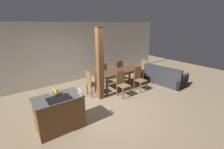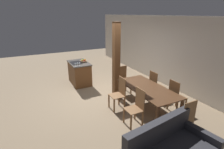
{
  "view_description": "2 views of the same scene",
  "coord_description": "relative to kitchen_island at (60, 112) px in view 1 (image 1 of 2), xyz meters",
  "views": [
    {
      "loc": [
        -2.32,
        -3.77,
        2.63
      ],
      "look_at": [
        0.6,
        0.2,
        0.95
      ],
      "focal_mm": 24.0,
      "sensor_mm": 36.0,
      "label": 1
    },
    {
      "loc": [
        5.25,
        -2.14,
        2.78
      ],
      "look_at": [
        0.6,
        0.2,
        0.95
      ],
      "focal_mm": 28.0,
      "sensor_mm": 36.0,
      "label": 2
    }
  ],
  "objects": [
    {
      "name": "kitchen_island",
      "position": [
        0.0,
        0.0,
        0.0
      ],
      "size": [
        1.18,
        0.72,
        0.91
      ],
      "color": "brown",
      "rests_on": "ground_plane"
    },
    {
      "name": "timber_post",
      "position": [
        1.74,
        0.78,
        0.81
      ],
      "size": [
        0.2,
        0.2,
        2.54
      ],
      "color": "brown",
      "rests_on": "ground_plane"
    },
    {
      "name": "wine_glass_far",
      "position": [
        0.52,
        -0.12,
        0.58
      ],
      "size": [
        0.07,
        0.07,
        0.16
      ],
      "color": "silver",
      "rests_on": "kitchen_island"
    },
    {
      "name": "wine_glass_middle",
      "position": [
        0.52,
        -0.2,
        0.58
      ],
      "size": [
        0.07,
        0.07,
        0.16
      ],
      "color": "silver",
      "rests_on": "kitchen_island"
    },
    {
      "name": "dining_chair_near_left",
      "position": [
        2.51,
        0.48,
        0.05
      ],
      "size": [
        0.4,
        0.4,
        0.98
      ],
      "color": "brown",
      "rests_on": "ground_plane"
    },
    {
      "name": "dining_table",
      "position": [
        2.97,
        1.17,
        0.19
      ],
      "size": [
        2.02,
        0.95,
        0.72
      ],
      "color": "#51331E",
      "rests_on": "ground_plane"
    },
    {
      "name": "wine_glass_near",
      "position": [
        0.52,
        -0.28,
        0.58
      ],
      "size": [
        0.07,
        0.07,
        0.16
      ],
      "color": "silver",
      "rests_on": "kitchen_island"
    },
    {
      "name": "dining_chair_far_right",
      "position": [
        3.42,
        1.86,
        0.05
      ],
      "size": [
        0.4,
        0.4,
        0.98
      ],
      "rotation": [
        0.0,
        0.0,
        3.14
      ],
      "color": "brown",
      "rests_on": "ground_plane"
    },
    {
      "name": "dining_chair_foot_end",
      "position": [
        4.36,
        1.17,
        0.05
      ],
      "size": [
        0.4,
        0.4,
        0.98
      ],
      "rotation": [
        0.0,
        0.0,
        -1.57
      ],
      "color": "brown",
      "rests_on": "ground_plane"
    },
    {
      "name": "fruit_bowl",
      "position": [
        0.0,
        0.2,
        0.5
      ],
      "size": [
        0.26,
        0.26,
        0.12
      ],
      "color": "#99704C",
      "rests_on": "kitchen_island"
    },
    {
      "name": "wall_back",
      "position": [
        1.43,
        3.15,
        0.9
      ],
      "size": [
        11.2,
        0.08,
        2.7
      ],
      "color": "silver",
      "rests_on": "ground_plane"
    },
    {
      "name": "dining_chair_head_end",
      "position": [
        1.57,
        1.17,
        0.05
      ],
      "size": [
        0.4,
        0.4,
        0.98
      ],
      "rotation": [
        0.0,
        0.0,
        1.57
      ],
      "color": "brown",
      "rests_on": "ground_plane"
    },
    {
      "name": "couch",
      "position": [
        4.89,
        0.28,
        -0.18
      ],
      "size": [
        1.16,
        1.85,
        0.86
      ],
      "rotation": [
        0.0,
        0.0,
        1.71
      ],
      "color": "#2D2D33",
      "rests_on": "ground_plane"
    },
    {
      "name": "ground_plane",
      "position": [
        1.43,
        0.28,
        -0.45
      ],
      "size": [
        16.0,
        16.0,
        0.0
      ],
      "primitive_type": "plane",
      "color": "#847056"
    },
    {
      "name": "dining_chair_near_right",
      "position": [
        3.42,
        0.48,
        0.05
      ],
      "size": [
        0.4,
        0.4,
        0.98
      ],
      "color": "brown",
      "rests_on": "ground_plane"
    },
    {
      "name": "dining_chair_far_left",
      "position": [
        2.51,
        1.86,
        0.05
      ],
      "size": [
        0.4,
        0.4,
        0.98
      ],
      "rotation": [
        0.0,
        0.0,
        3.14
      ],
      "color": "brown",
      "rests_on": "ground_plane"
    }
  ]
}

